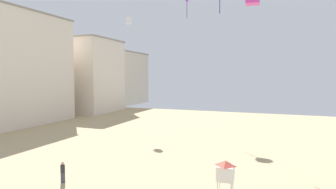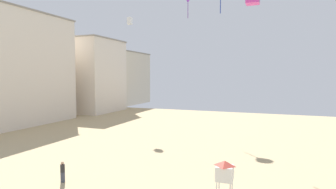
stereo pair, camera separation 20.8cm
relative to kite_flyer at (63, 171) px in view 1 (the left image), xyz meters
name	(u,v)px [view 1 (the left image)]	position (x,y,z in m)	size (l,w,h in m)	color
boardwalk_hotel_mid	(79,76)	(-28.26, 37.50, 7.45)	(18.04, 13.18, 16.72)	silver
boardwalk_hotel_far	(118,78)	(-28.26, 55.32, 6.71)	(12.15, 17.79, 15.25)	beige
kite_flyer	(63,171)	(0.00, 0.00, 0.00)	(0.34, 0.34, 1.64)	#383D4C
lifeguard_stand	(225,171)	(12.16, 1.77, 0.92)	(1.10, 1.10, 2.55)	white
kite_white_box	(129,21)	(-6.56, 22.66, 16.03)	(0.67, 0.67, 1.06)	white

